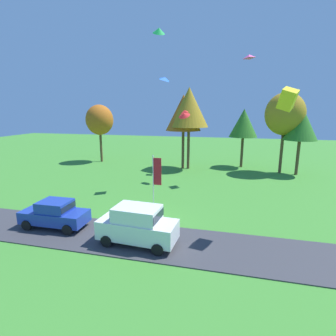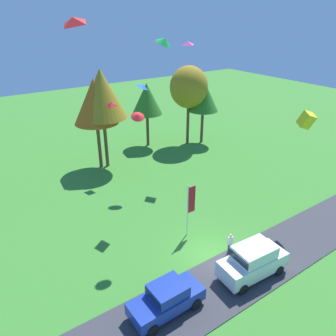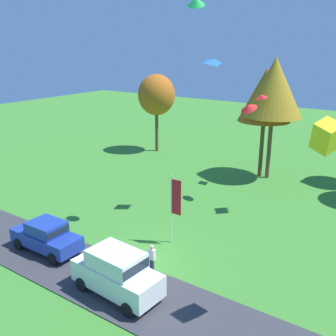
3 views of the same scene
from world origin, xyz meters
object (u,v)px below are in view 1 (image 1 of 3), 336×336
(kite_diamond_over_trees, at_px, (184,111))
(kite_diamond_near_flag, at_px, (165,79))
(car_sedan_mid_row, at_px, (55,213))
(kite_delta_topmost, at_px, (159,31))
(tree_lone_near, at_px, (189,107))
(person_on_lawn, at_px, (155,215))
(kite_delta_mid_center, at_px, (184,115))
(tree_right_of_center, at_px, (100,120))
(tree_far_right, at_px, (285,114))
(tree_left_of_center, at_px, (301,124))
(kite_box_high_right, at_px, (288,99))
(tree_center_back, at_px, (183,113))
(kite_diamond_low_drifter, at_px, (249,56))
(tree_far_left, at_px, (244,123))
(car_suv_far_end, at_px, (138,224))
(flag_banner, at_px, (156,175))

(kite_diamond_over_trees, bearing_deg, kite_diamond_near_flag, -94.46)
(car_sedan_mid_row, xyz_separation_m, kite_delta_topmost, (5.13, 7.81, 12.92))
(tree_lone_near, xyz_separation_m, kite_delta_topmost, (-0.53, -12.28, 5.88))
(tree_lone_near, bearing_deg, person_on_lawn, -87.49)
(kite_delta_mid_center, bearing_deg, tree_right_of_center, 150.14)
(tree_far_right, bearing_deg, kite_diamond_over_trees, -165.48)
(tree_left_of_center, xyz_separation_m, kite_box_high_right, (-4.88, -17.52, 2.24))
(tree_center_back, relative_size, kite_diamond_low_drifter, 8.97)
(tree_center_back, height_order, kite_diamond_near_flag, kite_diamond_near_flag)
(tree_center_back, bearing_deg, tree_left_of_center, -1.25)
(car_sedan_mid_row, relative_size, tree_far_left, 0.56)
(car_sedan_mid_row, distance_m, kite_diamond_low_drifter, 22.71)
(tree_left_of_center, relative_size, kite_diamond_over_trees, 9.38)
(tree_far_left, relative_size, tree_left_of_center, 0.98)
(tree_far_right, bearing_deg, kite_box_high_right, -99.69)
(tree_right_of_center, bearing_deg, kite_box_high_right, -41.23)
(tree_far_left, bearing_deg, car_suv_far_end, -105.37)
(person_on_lawn, bearing_deg, kite_delta_mid_center, 91.32)
(car_suv_far_end, bearing_deg, kite_diamond_low_drifter, 67.92)
(flag_banner, height_order, kite_diamond_over_trees, kite_diamond_over_trees)
(kite_box_high_right, relative_size, kite_diamond_low_drifter, 1.02)
(person_on_lawn, relative_size, tree_lone_near, 0.16)
(car_suv_far_end, height_order, tree_right_of_center, tree_right_of_center)
(car_suv_far_end, xyz_separation_m, kite_delta_mid_center, (0.04, 14.47, 5.98))
(tree_lone_near, relative_size, kite_delta_topmost, 10.57)
(tree_right_of_center, xyz_separation_m, kite_diamond_near_flag, (13.03, -11.42, 4.31))
(tree_right_of_center, distance_m, tree_lone_near, 13.96)
(car_sedan_mid_row, height_order, tree_lone_near, tree_lone_near)
(car_sedan_mid_row, bearing_deg, kite_delta_mid_center, 65.64)
(tree_right_of_center, distance_m, tree_far_left, 20.76)
(tree_far_right, distance_m, tree_left_of_center, 2.22)
(tree_far_left, bearing_deg, kite_box_high_right, -85.70)
(tree_far_right, relative_size, kite_diamond_low_drifter, 9.11)
(tree_far_left, distance_m, flag_banner, 19.45)
(car_sedan_mid_row, height_order, tree_center_back, tree_center_back)
(kite_box_high_right, bearing_deg, tree_far_right, 80.31)
(tree_far_right, xyz_separation_m, kite_box_high_right, (-3.12, -18.26, 1.11))
(kite_delta_mid_center, height_order, kite_box_high_right, kite_box_high_right)
(flag_banner, relative_size, kite_delta_topmost, 4.33)
(tree_far_left, distance_m, kite_delta_mid_center, 11.32)
(tree_center_back, bearing_deg, person_on_lawn, -85.21)
(tree_far_left, bearing_deg, tree_lone_near, -158.24)
(car_suv_far_end, bearing_deg, person_on_lawn, 82.32)
(tree_center_back, xyz_separation_m, kite_box_high_right, (9.29, -17.83, 1.00))
(car_sedan_mid_row, relative_size, kite_delta_topmost, 4.40)
(kite_delta_mid_center, xyz_separation_m, kite_delta_topmost, (-1.06, -5.87, 6.68))
(tree_left_of_center, distance_m, kite_delta_topmost, 20.03)
(kite_delta_mid_center, height_order, kite_diamond_over_trees, kite_diamond_over_trees)
(tree_right_of_center, bearing_deg, flag_banner, -50.92)
(tree_far_left, bearing_deg, kite_diamond_near_flag, -121.77)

